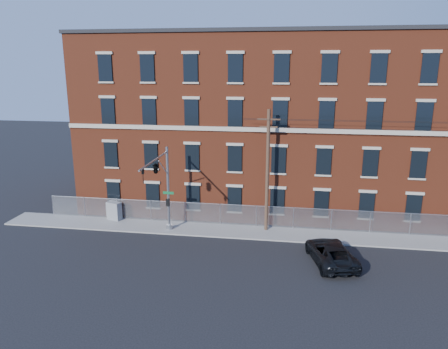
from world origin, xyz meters
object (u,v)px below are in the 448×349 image
at_px(pickup_truck, 331,253).
at_px(utility_pole_near, 267,169).
at_px(utility_cabinet, 114,211).
at_px(traffic_signal_mast, 159,175).

bearing_deg(pickup_truck, utility_pole_near, -61.05).
xyz_separation_m(utility_pole_near, utility_cabinet, (-13.47, 0.40, -4.42)).
relative_size(traffic_signal_mast, utility_cabinet, 4.40).
xyz_separation_m(pickup_truck, utility_cabinet, (-18.27, 5.66, 0.15)).
relative_size(utility_pole_near, pickup_truck, 1.81).
height_order(traffic_signal_mast, utility_cabinet, traffic_signal_mast).
bearing_deg(utility_cabinet, pickup_truck, 1.33).
relative_size(traffic_signal_mast, utility_pole_near, 0.70).
bearing_deg(traffic_signal_mast, utility_pole_near, 23.14).
height_order(traffic_signal_mast, pickup_truck, traffic_signal_mast).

